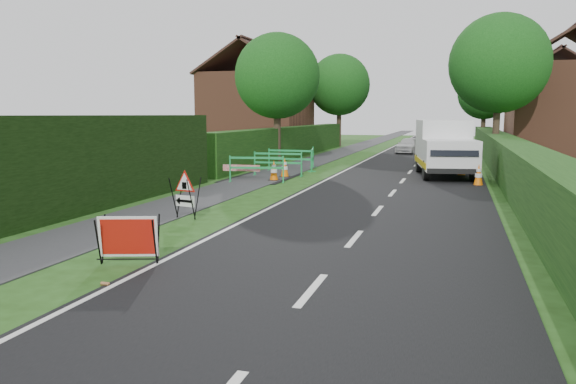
# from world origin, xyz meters

# --- Properties ---
(ground) EXTENTS (120.00, 120.00, 0.00)m
(ground) POSITION_xyz_m (0.00, 0.00, 0.00)
(ground) COLOR #204112
(ground) RESTS_ON ground
(road_surface) EXTENTS (6.00, 90.00, 0.02)m
(road_surface) POSITION_xyz_m (2.50, 35.00, 0.00)
(road_surface) COLOR black
(road_surface) RESTS_ON ground
(footpath) EXTENTS (2.00, 90.00, 0.02)m
(footpath) POSITION_xyz_m (-3.00, 35.00, 0.01)
(footpath) COLOR #2D2D30
(footpath) RESTS_ON ground
(hedge_west_near) EXTENTS (1.10, 18.00, 2.50)m
(hedge_west_near) POSITION_xyz_m (-5.00, 0.00, 0.00)
(hedge_west_near) COLOR black
(hedge_west_near) RESTS_ON ground
(hedge_west_far) EXTENTS (1.00, 24.00, 1.80)m
(hedge_west_far) POSITION_xyz_m (-5.00, 22.00, 0.00)
(hedge_west_far) COLOR #14380F
(hedge_west_far) RESTS_ON ground
(hedge_east) EXTENTS (1.20, 50.00, 1.50)m
(hedge_east) POSITION_xyz_m (6.50, 16.00, 0.00)
(hedge_east) COLOR #14380F
(hedge_east) RESTS_ON ground
(house_west) EXTENTS (7.50, 7.40, 7.88)m
(house_west) POSITION_xyz_m (-10.00, 30.00, 2.90)
(house_west) COLOR brown
(house_west) RESTS_ON ground
(house_east_a) EXTENTS (7.50, 7.40, 7.88)m
(house_east_a) POSITION_xyz_m (11.00, 28.00, 2.90)
(house_east_a) COLOR brown
(house_east_a) RESTS_ON ground
(house_east_b) EXTENTS (7.50, 7.40, 7.88)m
(house_east_b) POSITION_xyz_m (12.00, 42.00, 2.90)
(house_east_b) COLOR brown
(house_east_b) RESTS_ON ground
(tree_nw) EXTENTS (4.40, 4.40, 6.70)m
(tree_nw) POSITION_xyz_m (-4.60, 18.00, 4.48)
(tree_nw) COLOR #2D2116
(tree_nw) RESTS_ON ground
(tree_ne) EXTENTS (5.20, 5.20, 7.79)m
(tree_ne) POSITION_xyz_m (6.40, 22.00, 5.17)
(tree_ne) COLOR #2D2116
(tree_ne) RESTS_ON ground
(tree_fw) EXTENTS (4.80, 4.80, 7.24)m
(tree_fw) POSITION_xyz_m (-4.60, 34.00, 4.83)
(tree_fw) COLOR #2D2116
(tree_fw) RESTS_ON ground
(tree_fe) EXTENTS (4.20, 4.20, 6.33)m
(tree_fe) POSITION_xyz_m (6.40, 38.00, 4.22)
(tree_fe) COLOR #2D2116
(tree_fe) RESTS_ON ground
(red_rect_sign) EXTENTS (1.09, 0.85, 0.83)m
(red_rect_sign) POSITION_xyz_m (-0.80, -2.01, 0.47)
(red_rect_sign) COLOR black
(red_rect_sign) RESTS_ON ground
(triangle_sign) EXTENTS (0.81, 0.81, 1.00)m
(triangle_sign) POSITION_xyz_m (-1.84, 2.04, 0.70)
(triangle_sign) COLOR black
(triangle_sign) RESTS_ON ground
(works_van) EXTENTS (2.70, 5.26, 2.29)m
(works_van) POSITION_xyz_m (3.94, 13.82, 1.21)
(works_van) COLOR silver
(works_van) RESTS_ON ground
(traffic_cone_0) EXTENTS (0.38, 0.38, 0.79)m
(traffic_cone_0) POSITION_xyz_m (5.21, 10.85, 0.39)
(traffic_cone_0) COLOR black
(traffic_cone_0) RESTS_ON ground
(traffic_cone_1) EXTENTS (0.38, 0.38, 0.79)m
(traffic_cone_1) POSITION_xyz_m (4.65, 14.06, 0.39)
(traffic_cone_1) COLOR black
(traffic_cone_1) RESTS_ON ground
(traffic_cone_2) EXTENTS (0.38, 0.38, 0.79)m
(traffic_cone_2) POSITION_xyz_m (4.79, 15.71, 0.39)
(traffic_cone_2) COLOR black
(traffic_cone_2) RESTS_ON ground
(traffic_cone_3) EXTENTS (0.38, 0.38, 0.79)m
(traffic_cone_3) POSITION_xyz_m (-2.25, 10.26, 0.39)
(traffic_cone_3) COLOR black
(traffic_cone_3) RESTS_ON ground
(traffic_cone_4) EXTENTS (0.38, 0.38, 0.79)m
(traffic_cone_4) POSITION_xyz_m (-2.22, 11.56, 0.39)
(traffic_cone_4) COLOR black
(traffic_cone_4) RESTS_ON ground
(ped_barrier_0) EXTENTS (2.09, 0.79, 1.00)m
(ped_barrier_0) POSITION_xyz_m (-2.71, 9.57, 0.63)
(ped_barrier_0) COLOR #1A9446
(ped_barrier_0) RESTS_ON ground
(ped_barrier_1) EXTENTS (2.07, 0.44, 1.00)m
(ped_barrier_1) POSITION_xyz_m (-2.62, 11.92, 0.63)
(ped_barrier_1) COLOR #1A9446
(ped_barrier_1) RESTS_ON ground
(ped_barrier_2) EXTENTS (2.07, 0.42, 1.00)m
(ped_barrier_2) POSITION_xyz_m (-2.70, 13.93, 0.63)
(ped_barrier_2) COLOR #1A9446
(ped_barrier_2) RESTS_ON ground
(ped_barrier_3) EXTENTS (0.79, 2.09, 1.00)m
(ped_barrier_3) POSITION_xyz_m (-1.92, 14.95, 0.63)
(ped_barrier_3) COLOR #1A9446
(ped_barrier_3) RESTS_ON ground
(redwhite_plank) EXTENTS (1.50, 0.16, 0.25)m
(redwhite_plank) POSITION_xyz_m (-3.61, 10.32, 0.00)
(redwhite_plank) COLOR red
(redwhite_plank) RESTS_ON ground
(litter_can) EXTENTS (0.12, 0.07, 0.07)m
(litter_can) POSITION_xyz_m (-0.48, -3.16, 0.00)
(litter_can) COLOR #BF7F4C
(litter_can) RESTS_ON ground
(hatchback_car) EXTENTS (1.73, 3.26, 1.06)m
(hatchback_car) POSITION_xyz_m (1.42, 27.45, 0.53)
(hatchback_car) COLOR silver
(hatchback_car) RESTS_ON ground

